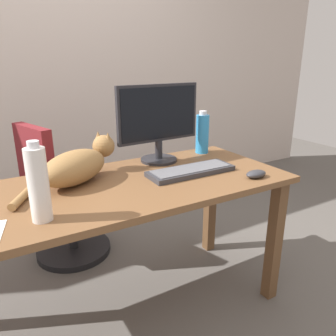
# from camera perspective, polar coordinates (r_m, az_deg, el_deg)

# --- Properties ---
(ground_plane) EXTENTS (8.00, 8.00, 0.00)m
(ground_plane) POSITION_cam_1_polar(r_m,az_deg,el_deg) (1.87, -6.63, -23.45)
(ground_plane) COLOR #59544F
(back_wall) EXTENTS (6.00, 0.04, 2.60)m
(back_wall) POSITION_cam_1_polar(r_m,az_deg,el_deg) (2.88, -20.77, 18.41)
(back_wall) COLOR beige
(back_wall) RESTS_ON ground_plane
(desk) EXTENTS (1.54, 0.67, 0.71)m
(desk) POSITION_cam_1_polar(r_m,az_deg,el_deg) (1.53, -7.46, -6.17)
(desk) COLOR brown
(desk) RESTS_ON ground_plane
(office_chair) EXTENTS (0.50, 0.48, 0.89)m
(office_chair) POSITION_cam_1_polar(r_m,az_deg,el_deg) (2.18, -18.02, -5.85)
(office_chair) COLOR black
(office_chair) RESTS_ON ground_plane
(monitor) EXTENTS (0.48, 0.20, 0.42)m
(monitor) POSITION_cam_1_polar(r_m,az_deg,el_deg) (1.75, -1.65, 8.33)
(monitor) COLOR #232328
(monitor) RESTS_ON desk
(keyboard) EXTENTS (0.44, 0.15, 0.03)m
(keyboard) POSITION_cam_1_polar(r_m,az_deg,el_deg) (1.61, 4.04, -0.47)
(keyboard) COLOR #333338
(keyboard) RESTS_ON desk
(cat) EXTENTS (0.53, 0.37, 0.20)m
(cat) POSITION_cam_1_polar(r_m,az_deg,el_deg) (1.53, -15.47, 0.55)
(cat) COLOR olive
(cat) RESTS_ON desk
(computer_mouse) EXTENTS (0.11, 0.06, 0.04)m
(computer_mouse) POSITION_cam_1_polar(r_m,az_deg,el_deg) (1.60, 15.13, -1.00)
(computer_mouse) COLOR #333338
(computer_mouse) RESTS_ON desk
(water_bottle) EXTENTS (0.08, 0.08, 0.25)m
(water_bottle) POSITION_cam_1_polar(r_m,az_deg,el_deg) (1.96, 6.02, 6.02)
(water_bottle) COLOR #2D8CD1
(water_bottle) RESTS_ON desk
(spray_bottle) EXTENTS (0.07, 0.07, 0.28)m
(spray_bottle) POSITION_cam_1_polar(r_m,az_deg,el_deg) (1.18, -21.72, -2.65)
(spray_bottle) COLOR silver
(spray_bottle) RESTS_ON desk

